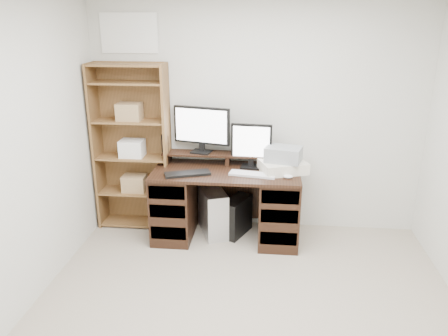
% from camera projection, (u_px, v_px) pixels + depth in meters
% --- Properties ---
extents(room, '(3.54, 4.04, 2.54)m').
position_uv_depth(room, '(245.00, 183.00, 2.73)').
color(room, tan).
rests_on(room, ground).
extents(desk, '(1.50, 0.70, 0.75)m').
position_uv_depth(desk, '(226.00, 203.00, 4.58)').
color(desk, black).
rests_on(desk, ground).
extents(riser_shelf, '(1.40, 0.22, 0.12)m').
position_uv_depth(riser_shelf, '(228.00, 156.00, 4.63)').
color(riser_shelf, black).
rests_on(riser_shelf, desk).
extents(monitor_wide, '(0.61, 0.21, 0.49)m').
position_uv_depth(monitor_wide, '(202.00, 127.00, 4.57)').
color(monitor_wide, black).
rests_on(monitor_wide, riser_shelf).
extents(monitor_small, '(0.42, 0.17, 0.46)m').
position_uv_depth(monitor_small, '(251.00, 144.00, 4.48)').
color(monitor_small, black).
rests_on(monitor_small, desk).
extents(speaker, '(0.09, 0.09, 0.18)m').
position_uv_depth(speaker, '(165.00, 143.00, 4.64)').
color(speaker, black).
rests_on(speaker, riser_shelf).
extents(keyboard_black, '(0.47, 0.29, 0.02)m').
position_uv_depth(keyboard_black, '(187.00, 174.00, 4.33)').
color(keyboard_black, black).
rests_on(keyboard_black, desk).
extents(keyboard_white, '(0.48, 0.21, 0.02)m').
position_uv_depth(keyboard_white, '(253.00, 174.00, 4.32)').
color(keyboard_white, silver).
rests_on(keyboard_white, desk).
extents(mouse, '(0.11, 0.08, 0.04)m').
position_uv_depth(mouse, '(288.00, 177.00, 4.24)').
color(mouse, silver).
rests_on(mouse, desk).
extents(printer, '(0.53, 0.47, 0.11)m').
position_uv_depth(printer, '(283.00, 166.00, 4.41)').
color(printer, beige).
rests_on(printer, desk).
extents(basket, '(0.40, 0.33, 0.15)m').
position_uv_depth(basket, '(283.00, 154.00, 4.37)').
color(basket, gray).
rests_on(basket, printer).
extents(tower_silver, '(0.39, 0.55, 0.50)m').
position_uv_depth(tower_silver, '(213.00, 211.00, 4.71)').
color(tower_silver, silver).
rests_on(tower_silver, ground).
extents(tower_black, '(0.33, 0.44, 0.41)m').
position_uv_depth(tower_black, '(237.00, 216.00, 4.70)').
color(tower_black, black).
rests_on(tower_black, ground).
extents(bookshelf, '(0.80, 0.30, 1.80)m').
position_uv_depth(bookshelf, '(133.00, 146.00, 4.71)').
color(bookshelf, brown).
rests_on(bookshelf, ground).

